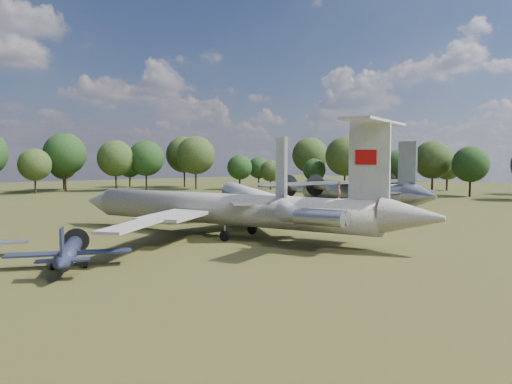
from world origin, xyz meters
TOP-DOWN VIEW (x-y plane):
  - ground at (0.00, 0.00)m, footprint 300.00×300.00m
  - il62_airliner at (2.12, -3.96)m, footprint 57.36×63.49m
  - tu104_jet at (12.56, 5.43)m, footprint 53.27×59.58m
  - an12_transport at (35.52, 6.85)m, footprint 40.19×43.63m
  - small_prop_west at (-17.69, -10.78)m, footprint 14.61×16.72m
  - person_on_il62 at (7.85, -16.99)m, footprint 0.77×0.64m

SIDE VIEW (x-z plane):
  - ground at x=0.00m, z-range 0.00..0.00m
  - small_prop_west at x=-17.69m, z-range 0.00..2.05m
  - tu104_jet at x=12.56m, z-range 0.00..4.90m
  - il62_airliner at x=2.12m, z-range 0.00..5.08m
  - an12_transport at x=35.52m, z-range 0.00..5.12m
  - person_on_il62 at x=7.85m, z-range 5.08..6.88m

